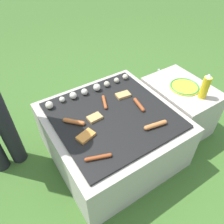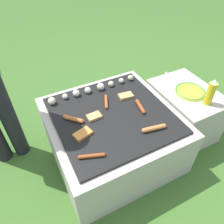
{
  "view_description": "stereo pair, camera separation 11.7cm",
  "coord_description": "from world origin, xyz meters",
  "px_view_note": "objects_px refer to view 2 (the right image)",
  "views": [
    {
      "loc": [
        -0.62,
        -0.95,
        1.49
      ],
      "look_at": [
        0.0,
        0.0,
        0.45
      ],
      "focal_mm": 35.0,
      "sensor_mm": 36.0,
      "label": 1
    },
    {
      "loc": [
        -0.52,
        -1.01,
        1.49
      ],
      "look_at": [
        0.0,
        0.0,
        0.45
      ],
      "focal_mm": 35.0,
      "sensor_mm": 36.0,
      "label": 2
    }
  ],
  "objects_px": {
    "plate_colorful": "(190,91)",
    "sausage_front_center": "(140,106)",
    "condiment_bottle": "(211,92)",
    "fork_utensil": "(173,77)"
  },
  "relations": [
    {
      "from": "plate_colorful",
      "to": "sausage_front_center",
      "type": "bearing_deg",
      "value": 177.34
    },
    {
      "from": "plate_colorful",
      "to": "condiment_bottle",
      "type": "distance_m",
      "value": 0.19
    },
    {
      "from": "plate_colorful",
      "to": "fork_utensil",
      "type": "height_order",
      "value": "plate_colorful"
    },
    {
      "from": "sausage_front_center",
      "to": "plate_colorful",
      "type": "distance_m",
      "value": 0.46
    },
    {
      "from": "condiment_bottle",
      "to": "fork_utensil",
      "type": "height_order",
      "value": "condiment_bottle"
    },
    {
      "from": "plate_colorful",
      "to": "fork_utensil",
      "type": "relative_size",
      "value": 1.19
    },
    {
      "from": "condiment_bottle",
      "to": "sausage_front_center",
      "type": "bearing_deg",
      "value": 158.97
    },
    {
      "from": "sausage_front_center",
      "to": "condiment_bottle",
      "type": "xyz_separation_m",
      "value": [
        0.48,
        -0.18,
        0.09
      ]
    },
    {
      "from": "fork_utensil",
      "to": "condiment_bottle",
      "type": "bearing_deg",
      "value": -89.17
    },
    {
      "from": "plate_colorful",
      "to": "fork_utensil",
      "type": "distance_m",
      "value": 0.23
    }
  ]
}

